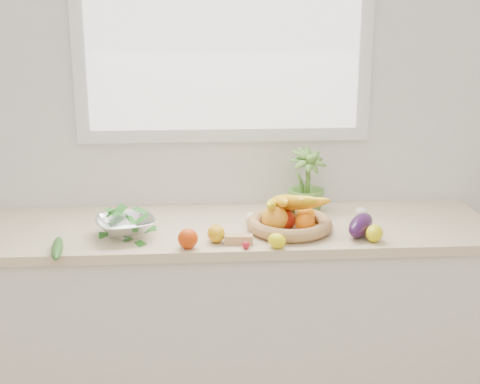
{
  "coord_description": "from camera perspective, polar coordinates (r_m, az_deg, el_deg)",
  "views": [
    {
      "loc": [
        -0.13,
        -0.71,
        1.83
      ],
      "look_at": [
        0.05,
        1.93,
        1.05
      ],
      "focal_mm": 50.0,
      "sensor_mm": 36.0,
      "label": 1
    }
  ],
  "objects": [
    {
      "name": "cucumber",
      "position": [
        2.6,
        -15.33,
        -4.64
      ],
      "size": [
        0.07,
        0.23,
        0.04
      ],
      "primitive_type": "ellipsoid",
      "rotation": [
        0.0,
        0.0,
        0.13
      ],
      "color": "#275F1C",
      "rests_on": "countertop"
    },
    {
      "name": "radish",
      "position": [
        2.56,
        0.51,
        -4.55
      ],
      "size": [
        0.04,
        0.04,
        0.03
      ],
      "primitive_type": "sphere",
      "rotation": [
        0.0,
        0.0,
        -0.25
      ],
      "color": "red",
      "rests_on": "countertop"
    },
    {
      "name": "lemon_c",
      "position": [
        2.56,
        3.16,
        -4.18
      ],
      "size": [
        0.09,
        0.09,
        0.06
      ],
      "primitive_type": "ellipsoid",
      "rotation": [
        0.0,
        0.0,
        0.74
      ],
      "color": "#FFED0D",
      "rests_on": "countertop"
    },
    {
      "name": "back_wall",
      "position": [
        3.0,
        -1.37,
        7.22
      ],
      "size": [
        4.5,
        0.02,
        2.7
      ],
      "primitive_type": "cube",
      "color": "white",
      "rests_on": "ground"
    },
    {
      "name": "window_pane",
      "position": [
        2.93,
        -1.4,
        14.86
      ],
      "size": [
        1.18,
        0.01,
        0.98
      ],
      "primitive_type": "cube",
      "color": "white",
      "rests_on": "window_frame"
    },
    {
      "name": "window_frame",
      "position": [
        2.95,
        -1.41,
        14.87
      ],
      "size": [
        1.3,
        0.03,
        1.1
      ],
      "primitive_type": "cube",
      "color": "white",
      "rests_on": "back_wall"
    },
    {
      "name": "lemon_a",
      "position": [
        2.62,
        -2.05,
        -3.57
      ],
      "size": [
        0.08,
        0.1,
        0.07
      ],
      "primitive_type": "ellipsoid",
      "rotation": [
        0.0,
        0.0,
        0.18
      ],
      "color": "#D5980B",
      "rests_on": "countertop"
    },
    {
      "name": "eggplant",
      "position": [
        2.73,
        10.27,
        -2.79
      ],
      "size": [
        0.17,
        0.22,
        0.08
      ],
      "primitive_type": "ellipsoid",
      "rotation": [
        0.0,
        0.0,
        -0.51
      ],
      "color": "#2F103A",
      "rests_on": "countertop"
    },
    {
      "name": "countertop",
      "position": [
        2.83,
        -1.04,
        -3.21
      ],
      "size": [
        2.24,
        0.62,
        0.04
      ],
      "primitive_type": "cube",
      "color": "beige",
      "rests_on": "counter_cabinet"
    },
    {
      "name": "garlic_c",
      "position": [
        2.77,
        5.73,
        -2.77
      ],
      "size": [
        0.07,
        0.07,
        0.04
      ],
      "primitive_type": "ellipsoid",
      "rotation": [
        0.0,
        0.0,
        0.33
      ],
      "color": "white",
      "rests_on": "countertop"
    },
    {
      "name": "potted_herb",
      "position": [
        2.97,
        5.68,
        0.77
      ],
      "size": [
        0.22,
        0.22,
        0.31
      ],
      "primitive_type": "imported",
      "rotation": [
        0.0,
        0.0,
        0.38
      ],
      "color": "#568731",
      "rests_on": "countertop"
    },
    {
      "name": "garlic_a",
      "position": [
        2.83,
        0.99,
        -2.23
      ],
      "size": [
        0.06,
        0.06,
        0.05
      ],
      "primitive_type": "ellipsoid",
      "rotation": [
        0.0,
        0.0,
        -0.06
      ],
      "color": "white",
      "rests_on": "countertop"
    },
    {
      "name": "ginger",
      "position": [
        2.61,
        -0.12,
        -4.06
      ],
      "size": [
        0.11,
        0.05,
        0.04
      ],
      "primitive_type": "cube",
      "rotation": [
        0.0,
        0.0,
        -0.08
      ],
      "color": "tan",
      "rests_on": "countertop"
    },
    {
      "name": "colander_with_spinach",
      "position": [
        2.71,
        -9.76,
        -2.51
      ],
      "size": [
        0.29,
        0.29,
        0.12
      ],
      "color": "white",
      "rests_on": "countertop"
    },
    {
      "name": "lemon_b",
      "position": [
        2.68,
        11.4,
        -3.48
      ],
      "size": [
        0.1,
        0.1,
        0.07
      ],
      "primitive_type": "ellipsoid",
      "rotation": [
        0.0,
        0.0,
        -0.42
      ],
      "color": "yellow",
      "rests_on": "countertop"
    },
    {
      "name": "orange_loose",
      "position": [
        2.56,
        -4.47,
        -3.99
      ],
      "size": [
        0.08,
        0.08,
        0.08
      ],
      "primitive_type": "sphere",
      "rotation": [
        0.0,
        0.0,
        0.04
      ],
      "color": "#D73C06",
      "rests_on": "countertop"
    },
    {
      "name": "garlic_b",
      "position": [
        2.95,
        10.32,
        -1.74
      ],
      "size": [
        0.06,
        0.06,
        0.05
      ],
      "primitive_type": "ellipsoid",
      "rotation": [
        0.0,
        0.0,
        -0.07
      ],
      "color": "beige",
      "rests_on": "countertop"
    },
    {
      "name": "counter_cabinet",
      "position": [
        3.01,
        -1.0,
        -11.32
      ],
      "size": [
        2.2,
        0.58,
        0.86
      ],
      "primitive_type": "cube",
      "color": "silver",
      "rests_on": "ground"
    },
    {
      "name": "apple",
      "position": [
        2.76,
        3.87,
        -2.38
      ],
      "size": [
        0.11,
        0.11,
        0.09
      ],
      "primitive_type": "sphere",
      "rotation": [
        0.0,
        0.0,
        -0.29
      ],
      "color": "#B2230E",
      "rests_on": "countertop"
    },
    {
      "name": "fruit_basket",
      "position": [
        2.74,
        4.19,
        -2.28
      ],
      "size": [
        0.47,
        0.47,
        0.18
      ],
      "color": "tan",
      "rests_on": "countertop"
    }
  ]
}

